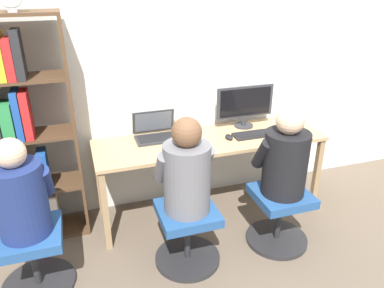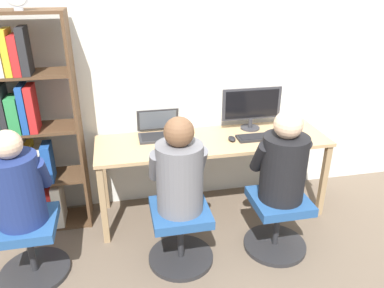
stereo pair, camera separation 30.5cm
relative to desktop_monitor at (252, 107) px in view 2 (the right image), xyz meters
name	(u,v)px [view 2 (the right image)]	position (x,y,z in m)	size (l,w,h in m)	color
ground_plane	(220,229)	(-0.40, -0.47, -0.95)	(14.00, 14.00, 0.00)	brown
wall_back	(204,66)	(-0.40, 0.19, 0.35)	(10.00, 0.05, 2.60)	silver
desk	(213,147)	(-0.40, -0.17, -0.29)	(2.02, 0.60, 0.74)	tan
desktop_monitor	(252,107)	(0.00, 0.00, 0.00)	(0.55, 0.18, 0.39)	#333338
laptop	(159,131)	(-0.85, -0.01, -0.16)	(0.37, 0.27, 0.23)	#2D2D30
keyboard	(261,137)	(0.02, -0.23, -0.20)	(0.43, 0.15, 0.03)	#232326
computer_mouse_by_keyboard	(232,139)	(-0.25, -0.23, -0.19)	(0.06, 0.10, 0.04)	black
office_chair_left	(277,220)	(-0.02, -0.78, -0.69)	(0.51, 0.51, 0.48)	#262628
office_chair_right	(181,232)	(-0.80, -0.77, -0.69)	(0.51, 0.51, 0.48)	#262628
person_at_monitor	(284,162)	(-0.02, -0.78, -0.17)	(0.42, 0.36, 0.71)	black
person_at_laptop	(179,171)	(-0.80, -0.77, -0.16)	(0.41, 0.36, 0.72)	slate
bookshelf	(17,141)	(-2.01, -0.09, -0.12)	(0.86, 0.32, 1.82)	#513823
office_chair_side	(30,245)	(-1.90, -0.70, -0.69)	(0.51, 0.51, 0.48)	#262628
person_near_shelf	(16,184)	(-1.90, -0.69, -0.18)	(0.41, 0.35, 0.68)	navy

